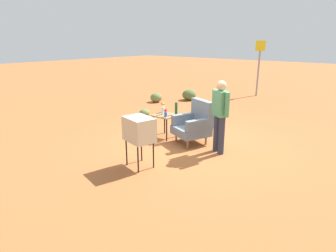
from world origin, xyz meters
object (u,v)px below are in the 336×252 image
Objects in this scene: bottle_wine_green at (176,109)px; soda_can_blue at (166,114)px; person_standing at (220,112)px; bottle_short_clear at (163,111)px; flower_vase at (163,107)px; side_table at (166,118)px; soda_can_red at (166,112)px; armchair at (195,123)px; road_sign at (259,65)px; tv_on_stand at (139,130)px.

soda_can_blue is (-0.06, -0.35, -0.10)m from bottle_wine_green.
bottle_short_clear is at bearing 179.37° from person_standing.
bottle_wine_green is 1.21× the size of flower_vase.
bottle_wine_green is at bearing 42.19° from side_table.
bottle_short_clear is 0.26m from flower_vase.
soda_can_red is at bearing -27.92° from flower_vase.
person_standing reaches higher than armchair.
road_sign reaches higher than bottle_short_clear.
flower_vase is (-0.15, 0.20, 0.05)m from bottle_short_clear.
tv_on_stand reaches higher than soda_can_blue.
soda_can_blue is 1.00× the size of soda_can_red.
person_standing reaches higher than bottle_short_clear.
soda_can_red is 0.46× the size of flower_vase.
armchair reaches higher than soda_can_blue.
tv_on_stand is 5.15× the size of bottle_short_clear.
flower_vase is (-0.16, 0.08, 0.09)m from soda_can_red.
armchair is at bearing 8.99° from side_table.
soda_can_red is at bearing -155.67° from bottle_wine_green.
tv_on_stand is 9.02m from road_sign.
side_table is at bearing 114.37° from tv_on_stand.
bottle_short_clear is at bearing -86.14° from road_sign.
tv_on_stand reaches higher than bottle_wine_green.
flower_vase reaches higher than bottle_short_clear.
soda_can_blue is (-0.64, 1.58, -0.11)m from tv_on_stand.
soda_can_blue is at bearing -30.00° from bottle_short_clear.
side_table is 0.37m from bottle_wine_green.
tv_on_stand is at bearing -116.53° from person_standing.
soda_can_blue and soda_can_red have the same top height.
tv_on_stand is 1.90m from bottle_short_clear.
flower_vase is (0.33, -7.01, -0.62)m from road_sign.
bottle_short_clear is (-0.85, 1.69, -0.07)m from tv_on_stand.
flower_vase is (-1.04, 0.02, 0.26)m from armchair.
soda_can_blue is at bearing -99.93° from bottle_wine_green.
armchair reaches higher than soda_can_red.
road_sign is 7.05m from bottle_wine_green.
soda_can_blue is (-1.48, -0.10, -0.27)m from person_standing.
road_sign is 7.39m from soda_can_blue.
person_standing is 6.19× the size of flower_vase.
bottle_short_clear is 0.36m from bottle_wine_green.
person_standing is at bearing -73.29° from road_sign.
bottle_wine_green is (0.26, 0.23, 0.06)m from bottle_short_clear.
bottle_short_clear is 0.24m from soda_can_blue.
person_standing reaches higher than tv_on_stand.
armchair reaches higher than side_table.
flower_vase is at bearing 117.92° from tv_on_stand.
bottle_wine_green is at bearing 170.04° from person_standing.
road_sign reaches higher than soda_can_blue.
person_standing is at bearing -9.96° from bottle_wine_green.
side_table is at bearing -85.64° from road_sign.
soda_can_blue is at bearing -84.62° from road_sign.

